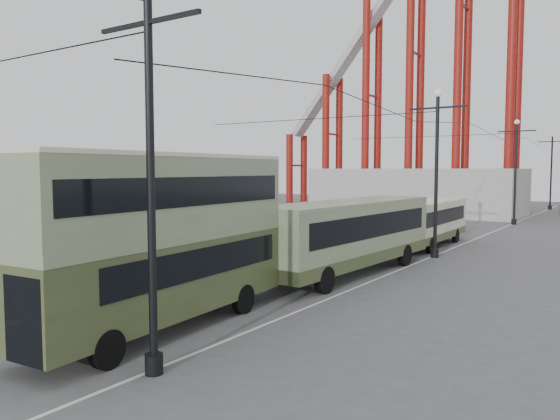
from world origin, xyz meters
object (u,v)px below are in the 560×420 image
Objects in this scene: single_decker_green at (348,233)px; double_decker_bus at (160,232)px; single_decker_cream at (428,221)px; pedestrian at (338,254)px; lamp_post_near at (148,42)px.

double_decker_bus is at bearing -91.11° from single_decker_green.
single_decker_cream is at bearing 84.18° from double_decker_bus.
pedestrian is at bearing 85.51° from double_decker_bus.
double_decker_bus is at bearing -92.91° from single_decker_cream.
lamp_post_near reaches higher than pedestrian.
lamp_post_near is at bearing -50.74° from double_decker_bus.
lamp_post_near is at bearing 96.88° from pedestrian.
double_decker_bus is 0.83× the size of single_decker_green.
lamp_post_near is 1.06× the size of double_decker_bus.
single_decker_green is at bearing 97.46° from lamp_post_near.
single_decker_green is 1.25m from pedestrian.
single_decker_cream is at bearing -96.18° from pedestrian.
pedestrian is at bearing -94.26° from single_decker_cream.
lamp_post_near is at bearing -79.90° from single_decker_green.
single_decker_green is (-1.82, 13.90, -5.92)m from lamp_post_near.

